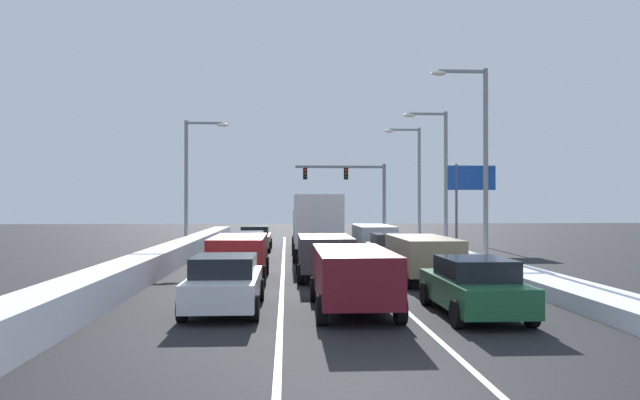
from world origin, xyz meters
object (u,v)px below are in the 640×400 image
sedan_gray_right_lane_third (391,249)px  street_lamp_right_far (415,174)px  street_lamp_right_near (479,150)px  roadside_sign_right (471,187)px  suv_tan_right_lane_second (422,255)px  sedan_tan_left_lane_fourth (255,238)px  street_lamp_right_mid (440,168)px  sedan_green_left_lane_third (247,246)px  suv_silver_right_lane_fourth (374,237)px  sedan_navy_center_lane_fourth (307,236)px  traffic_light_gantry (356,184)px  suv_red_left_lane_second (239,253)px  box_truck_center_lane_third (316,223)px  suv_maroon_center_lane_nearest (353,274)px  street_lamp_left_mid (192,173)px  suv_charcoal_center_lane_second (324,252)px  sedan_white_left_lane_nearest (225,283)px  sedan_green_right_lane_nearest (474,286)px

sedan_gray_right_lane_third → street_lamp_right_far: (4.51, 15.28, 4.28)m
street_lamp_right_near → roadside_sign_right: (3.27, 11.32, -1.38)m
suv_tan_right_lane_second → sedan_tan_left_lane_fourth: bearing=114.8°
sedan_gray_right_lane_third → street_lamp_right_mid: street_lamp_right_mid is taller
sedan_gray_right_lane_third → sedan_green_left_lane_third: bearing=161.2°
suv_silver_right_lane_fourth → sedan_navy_center_lane_fourth: size_ratio=1.09×
sedan_tan_left_lane_fourth → traffic_light_gantry: size_ratio=0.60×
suv_red_left_lane_second → street_lamp_right_mid: size_ratio=0.58×
box_truck_center_lane_third → sedan_tan_left_lane_fourth: (-3.51, 5.45, -1.14)m
suv_red_left_lane_second → street_lamp_right_mid: 16.78m
suv_tan_right_lane_second → box_truck_center_lane_third: bearing=109.8°
traffic_light_gantry → street_lamp_right_far: 7.00m
suv_red_left_lane_second → roadside_sign_right: bearing=47.8°
street_lamp_right_mid → roadside_sign_right: bearing=48.1°
suv_tan_right_lane_second → street_lamp_right_mid: size_ratio=0.58×
suv_maroon_center_lane_nearest → street_lamp_left_mid: 22.16m
suv_charcoal_center_lane_second → street_lamp_right_mid: street_lamp_right_mid is taller
suv_maroon_center_lane_nearest → street_lamp_right_mid: bearing=68.6°
box_truck_center_lane_third → street_lamp_right_near: street_lamp_right_near is taller
suv_silver_right_lane_fourth → box_truck_center_lane_third: size_ratio=0.68×
sedan_green_left_lane_third → street_lamp_right_near: size_ratio=0.49×
sedan_gray_right_lane_third → sedan_white_left_lane_nearest: bearing=-120.4°
street_lamp_right_mid → traffic_light_gantry: bearing=103.4°
box_truck_center_lane_third → roadside_sign_right: size_ratio=1.31×
sedan_green_right_lane_nearest → street_lamp_right_mid: bearing=77.7°
roadside_sign_right → suv_red_left_lane_second: bearing=-132.2°
sedan_green_right_lane_nearest → suv_silver_right_lane_fourth: size_ratio=0.92×
suv_tan_right_lane_second → traffic_light_gantry: (0.77, 27.03, 3.48)m
street_lamp_left_mid → sedan_white_left_lane_nearest: bearing=-78.6°
sedan_green_left_lane_third → roadside_sign_right: bearing=30.3°
suv_tan_right_lane_second → suv_red_left_lane_second: (-6.85, 0.97, 0.00)m
street_lamp_right_near → roadside_sign_right: bearing=73.9°
suv_charcoal_center_lane_second → suv_red_left_lane_second: bearing=-173.7°
suv_maroon_center_lane_nearest → sedan_gray_right_lane_third: bearing=75.1°
suv_silver_right_lane_fourth → suv_charcoal_center_lane_second: 10.84m
box_truck_center_lane_third → sedan_gray_right_lane_third: bearing=-49.7°
traffic_light_gantry → suv_silver_right_lane_fourth: bearing=-93.2°
suv_red_left_lane_second → sedan_white_left_lane_nearest: bearing=-88.8°
street_lamp_right_near → sedan_green_left_lane_third: bearing=164.2°
box_truck_center_lane_third → sedan_white_left_lane_nearest: 15.46m
suv_tan_right_lane_second → traffic_light_gantry: 27.26m
suv_charcoal_center_lane_second → sedan_navy_center_lane_fourth: suv_charcoal_center_lane_second is taller
sedan_green_left_lane_third → sedan_green_right_lane_nearest: bearing=-64.8°
sedan_tan_left_lane_fourth → suv_charcoal_center_lane_second: bearing=-76.1°
sedan_navy_center_lane_fourth → box_truck_center_lane_third: bearing=-88.5°
suv_tan_right_lane_second → sedan_navy_center_lane_fourth: (-3.67, 17.34, -0.25)m
suv_maroon_center_lane_nearest → street_lamp_right_far: 28.18m
sedan_green_right_lane_nearest → sedan_navy_center_lane_fourth: size_ratio=1.00×
street_lamp_right_far → roadside_sign_right: size_ratio=1.54×
sedan_green_right_lane_nearest → suv_maroon_center_lane_nearest: bearing=167.4°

